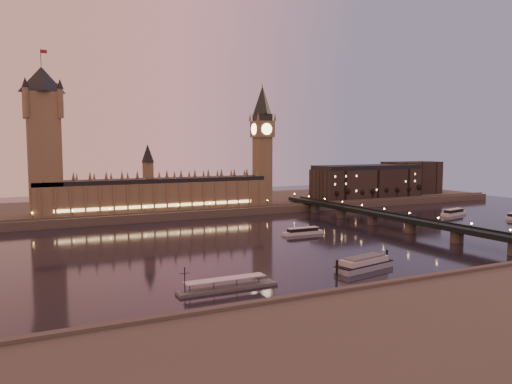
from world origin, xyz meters
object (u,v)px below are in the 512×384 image
(pontoon_pier, at_px, (227,287))
(moored_barge, at_px, (364,263))
(cruise_boat_a, at_px, (303,231))
(cruise_boat_b, at_px, (454,212))

(pontoon_pier, bearing_deg, moored_barge, 1.57)
(cruise_boat_a, bearing_deg, moored_barge, -103.42)
(cruise_boat_b, height_order, moored_barge, moored_barge)
(cruise_boat_a, relative_size, pontoon_pier, 0.68)
(cruise_boat_a, distance_m, moored_barge, 93.87)
(pontoon_pier, bearing_deg, cruise_boat_a, 45.31)
(cruise_boat_a, distance_m, cruise_boat_b, 159.85)
(moored_barge, bearing_deg, cruise_boat_b, 19.98)
(cruise_boat_b, relative_size, moored_barge, 0.82)
(cruise_boat_a, relative_size, cruise_boat_b, 0.96)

